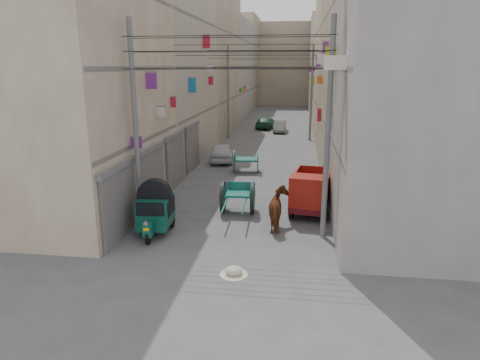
% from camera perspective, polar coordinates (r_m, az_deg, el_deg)
% --- Properties ---
extents(ground, '(140.00, 140.00, 0.00)m').
position_cam_1_polar(ground, '(11.71, -6.25, -17.71)').
color(ground, '#464648').
rests_on(ground, ground).
extents(building_row_left, '(8.00, 62.00, 14.00)m').
position_cam_1_polar(building_row_left, '(44.91, -6.05, 15.11)').
color(building_row_left, beige).
rests_on(building_row_left, ground).
extents(building_row_right, '(8.00, 62.00, 14.00)m').
position_cam_1_polar(building_row_right, '(44.01, 15.36, 14.68)').
color(building_row_right, '#9C9892').
rests_on(building_row_right, ground).
extents(end_cap_building, '(22.00, 10.00, 13.00)m').
position_cam_1_polar(end_cap_building, '(75.58, 6.00, 15.06)').
color(end_cap_building, tan).
rests_on(end_cap_building, ground).
extents(shutters_left, '(0.18, 14.40, 2.88)m').
position_cam_1_polar(shutters_left, '(21.47, -9.94, 1.81)').
color(shutters_left, '#4A4A4F').
rests_on(shutters_left, ground).
extents(signboards, '(8.22, 40.52, 5.67)m').
position_cam_1_polar(signboards, '(31.43, 3.10, 9.72)').
color(signboards, '#B3172A').
rests_on(signboards, ground).
extents(ac_units, '(0.70, 6.55, 3.35)m').
position_cam_1_polar(ac_units, '(17.28, 12.08, 18.41)').
color(ac_units, silver).
rests_on(ac_units, ground).
extents(utility_poles, '(7.40, 22.20, 8.00)m').
position_cam_1_polar(utility_poles, '(26.76, 2.31, 10.03)').
color(utility_poles, slate).
rests_on(utility_poles, ground).
extents(overhead_cables, '(7.40, 22.52, 1.12)m').
position_cam_1_polar(overhead_cables, '(24.07, 1.77, 16.08)').
color(overhead_cables, black).
rests_on(overhead_cables, ground).
extents(auto_rickshaw, '(1.44, 2.37, 1.64)m').
position_cam_1_polar(auto_rickshaw, '(16.87, -11.22, -3.78)').
color(auto_rickshaw, black).
rests_on(auto_rickshaw, ground).
extents(tonga_cart, '(1.53, 3.16, 1.41)m').
position_cam_1_polar(tonga_cart, '(18.81, -0.29, -2.25)').
color(tonga_cart, black).
rests_on(tonga_cart, ground).
extents(mini_truck, '(1.97, 3.57, 1.91)m').
position_cam_1_polar(mini_truck, '(18.80, 9.30, -1.88)').
color(mini_truck, black).
rests_on(mini_truck, ground).
extents(second_cart, '(1.65, 1.49, 1.35)m').
position_cam_1_polar(second_cart, '(26.08, 0.79, 2.62)').
color(second_cart, '#145950').
rests_on(second_cart, ground).
extents(feed_sack, '(0.55, 0.44, 0.28)m').
position_cam_1_polar(feed_sack, '(13.60, -0.84, -11.99)').
color(feed_sack, beige).
rests_on(feed_sack, ground).
extents(horse, '(1.04, 1.99, 1.62)m').
position_cam_1_polar(horse, '(17.01, 5.29, -3.94)').
color(horse, '#613017').
rests_on(horse, ground).
extents(distant_car_white, '(1.85, 3.79, 1.24)m').
position_cam_1_polar(distant_car_white, '(29.12, -2.34, 3.72)').
color(distant_car_white, silver).
rests_on(distant_car_white, ground).
extents(distant_car_grey, '(1.22, 3.42, 1.12)m').
position_cam_1_polar(distant_car_grey, '(42.43, 5.35, 7.15)').
color(distant_car_grey, slate).
rests_on(distant_car_grey, ground).
extents(distant_car_green, '(2.24, 4.21, 1.16)m').
position_cam_1_polar(distant_car_green, '(44.95, 3.52, 7.65)').
color(distant_car_green, '#1F5A37').
rests_on(distant_car_green, ground).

